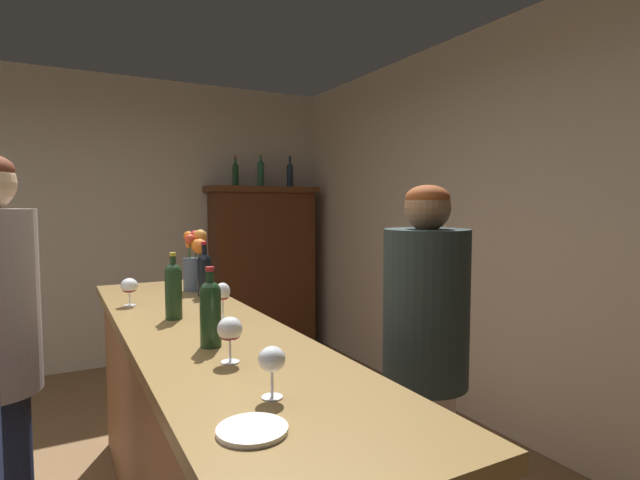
{
  "coord_description": "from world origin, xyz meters",
  "views": [
    {
      "loc": [
        0.08,
        -2.1,
        1.52
      ],
      "look_at": [
        1.35,
        0.26,
        1.33
      ],
      "focal_mm": 27.66,
      "sensor_mm": 36.0,
      "label": 1
    }
  ],
  "objects": [
    {
      "name": "display_cabinet",
      "position": [
        1.96,
        2.62,
        0.89
      ],
      "size": [
        1.12,
        0.41,
        1.71
      ],
      "color": "#492412",
      "rests_on": "ground"
    },
    {
      "name": "display_bottle_left",
      "position": [
        1.68,
        2.62,
        1.84
      ],
      "size": [
        0.06,
        0.06,
        0.29
      ],
      "color": "#183B1C",
      "rests_on": "display_cabinet"
    },
    {
      "name": "cheese_plate",
      "position": [
        0.45,
        -1.09,
        1.02
      ],
      "size": [
        0.16,
        0.16,
        0.01
      ],
      "primitive_type": "cylinder",
      "color": "white",
      "rests_on": "bar_counter"
    },
    {
      "name": "bartender",
      "position": [
        1.32,
        -0.66,
        0.88
      ],
      "size": [
        0.33,
        0.33,
        1.6
      ],
      "rotation": [
        0.0,
        0.0,
        3.21
      ],
      "color": "#B7A098",
      "rests_on": "ground"
    },
    {
      "name": "wall_right",
      "position": [
        2.71,
        0.0,
        1.36
      ],
      "size": [
        0.12,
        5.83,
        2.72
      ],
      "primitive_type": "cube",
      "color": "#C0B09B",
      "rests_on": "ground"
    },
    {
      "name": "display_bottle_center",
      "position": [
        2.27,
        2.62,
        1.85
      ],
      "size": [
        0.07,
        0.07,
        0.33
      ],
      "color": "#192938",
      "rests_on": "display_cabinet"
    },
    {
      "name": "wine_bottle_malbec",
      "position": [
        0.56,
        -0.38,
        1.15
      ],
      "size": [
        0.08,
        0.08,
        0.29
      ],
      "color": "#1B361B",
      "rests_on": "bar_counter"
    },
    {
      "name": "flower_arrangement",
      "position": [
        0.81,
        0.81,
        1.19
      ],
      "size": [
        0.14,
        0.17,
        0.36
      ],
      "color": "#414D61",
      "rests_on": "bar_counter"
    },
    {
      "name": "wine_bottle_rose",
      "position": [
        0.81,
        0.61,
        1.15
      ],
      "size": [
        0.08,
        0.08,
        0.3
      ],
      "color": "black",
      "rests_on": "bar_counter"
    },
    {
      "name": "wall_back",
      "position": [
        0.0,
        2.92,
        1.36
      ],
      "size": [
        5.43,
        0.12,
        2.72
      ],
      "primitive_type": "cube",
      "color": "#BBB09E",
      "rests_on": "ground"
    },
    {
      "name": "wine_glass_rear",
      "position": [
        0.71,
        -0.04,
        1.14
      ],
      "size": [
        0.07,
        0.07,
        0.17
      ],
      "color": "white",
      "rests_on": "bar_counter"
    },
    {
      "name": "display_bottle_midleft",
      "position": [
        1.94,
        2.62,
        1.85
      ],
      "size": [
        0.07,
        0.07,
        0.33
      ],
      "color": "#225234",
      "rests_on": "display_cabinet"
    },
    {
      "name": "wine_bottle_chardonnay",
      "position": [
        0.54,
        0.12,
        1.15
      ],
      "size": [
        0.07,
        0.07,
        0.3
      ],
      "color": "#1E381D",
      "rests_on": "bar_counter"
    },
    {
      "name": "bar_counter",
      "position": [
        0.61,
        -0.09,
        0.51
      ],
      "size": [
        0.63,
        2.7,
        1.01
      ],
      "color": "brown",
      "rests_on": "ground"
    },
    {
      "name": "wine_glass_front",
      "position": [
        0.57,
        -0.92,
        1.11
      ],
      "size": [
        0.07,
        0.07,
        0.14
      ],
      "color": "white",
      "rests_on": "bar_counter"
    },
    {
      "name": "wine_glass_mid",
      "position": [
        0.4,
        0.52,
        1.11
      ],
      "size": [
        0.08,
        0.08,
        0.14
      ],
      "color": "white",
      "rests_on": "bar_counter"
    },
    {
      "name": "wine_glass_spare",
      "position": [
        0.56,
        -0.59,
        1.12
      ],
      "size": [
        0.08,
        0.08,
        0.15
      ],
      "color": "white",
      "rests_on": "bar_counter"
    }
  ]
}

